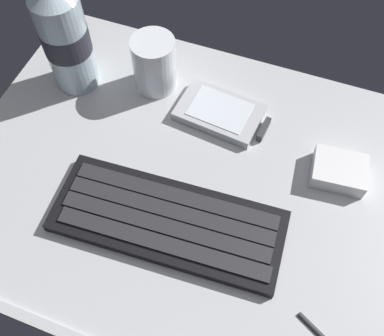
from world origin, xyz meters
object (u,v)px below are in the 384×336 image
keyboard (168,221)px  juice_cup (155,66)px  charger_block (339,171)px  handheld_device (224,114)px  water_bottle (64,35)px

keyboard → juice_cup: bearing=116.5°
keyboard → juice_cup: juice_cup is taller
charger_block → keyboard: bearing=-142.4°
keyboard → charger_block: charger_block is taller
keyboard → charger_block: (18.68, 14.40, 0.39)cm
juice_cup → charger_block: 29.99cm
handheld_device → water_bottle: water_bottle is taller
keyboard → water_bottle: size_ratio=1.42×
water_bottle → charger_block: size_ratio=2.97×
handheld_device → juice_cup: juice_cup is taller
keyboard → water_bottle: water_bottle is taller
water_bottle → charger_block: (40.69, -3.10, -7.81)cm
keyboard → handheld_device: (1.24, 18.52, -0.08)cm
juice_cup → charger_block: bearing=-12.7°
handheld_device → water_bottle: (-23.25, -1.03, 8.28)cm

